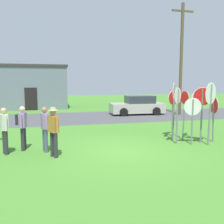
% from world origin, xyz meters
% --- Properties ---
extents(ground_plane, '(80.00, 80.00, 0.00)m').
position_xyz_m(ground_plane, '(0.00, 0.00, 0.00)').
color(ground_plane, '#47842D').
extents(street_asphalt, '(60.00, 6.40, 0.01)m').
position_xyz_m(street_asphalt, '(0.00, 9.18, 0.00)').
color(street_asphalt, '#4C4C51').
rests_on(street_asphalt, ground).
extents(building_background, '(6.88, 4.38, 4.25)m').
position_xyz_m(building_background, '(-4.34, 17.05, 2.13)').
color(building_background, slate).
rests_on(building_background, ground).
extents(utility_pole, '(1.80, 0.24, 8.61)m').
position_xyz_m(utility_pole, '(7.43, 8.81, 4.49)').
color(utility_pole, brown).
rests_on(utility_pole, ground).
extents(parked_car_on_street, '(4.36, 2.14, 1.51)m').
position_xyz_m(parked_car_on_street, '(4.27, 9.92, 0.69)').
color(parked_car_on_street, '#B7B2A3').
rests_on(parked_car_on_street, ground).
extents(stop_sign_tallest, '(0.18, 0.76, 1.99)m').
position_xyz_m(stop_sign_tallest, '(4.29, 0.42, 1.36)').
color(stop_sign_tallest, slate).
rests_on(stop_sign_tallest, ground).
extents(stop_sign_center_cluster, '(0.14, 0.61, 2.23)m').
position_xyz_m(stop_sign_center_cluster, '(3.23, 1.03, 1.48)').
color(stop_sign_center_cluster, slate).
rests_on(stop_sign_center_cluster, ground).
extents(stop_sign_low_front, '(0.48, 0.59, 2.59)m').
position_xyz_m(stop_sign_low_front, '(2.75, 1.10, 1.77)').
color(stop_sign_low_front, slate).
rests_on(stop_sign_low_front, ground).
extents(stop_sign_leaning_left, '(0.54, 0.43, 2.37)m').
position_xyz_m(stop_sign_leaning_left, '(2.60, 0.50, 1.60)').
color(stop_sign_leaning_left, slate).
rests_on(stop_sign_leaning_left, ground).
extents(stop_sign_nearest, '(0.49, 0.52, 2.10)m').
position_xyz_m(stop_sign_nearest, '(3.80, 1.25, 1.42)').
color(stop_sign_nearest, slate).
rests_on(stop_sign_nearest, ground).
extents(stop_sign_far_back, '(0.70, 0.39, 2.39)m').
position_xyz_m(stop_sign_far_back, '(3.72, 0.43, 1.64)').
color(stop_sign_far_back, slate).
rests_on(stop_sign_far_back, ground).
extents(stop_sign_leaning_right, '(0.79, 0.44, 2.58)m').
position_xyz_m(stop_sign_leaning_right, '(3.77, -0.04, 1.80)').
color(stop_sign_leaning_right, slate).
rests_on(stop_sign_leaning_right, ground).
extents(stop_sign_rear_left, '(0.64, 0.26, 2.21)m').
position_xyz_m(stop_sign_rear_left, '(3.06, 1.74, 1.49)').
color(stop_sign_rear_left, slate).
rests_on(stop_sign_rear_left, ground).
extents(stop_sign_rear_right, '(0.71, 0.17, 1.96)m').
position_xyz_m(stop_sign_rear_right, '(3.14, 0.22, 1.33)').
color(stop_sign_rear_right, slate).
rests_on(stop_sign_rear_right, ground).
extents(person_with_sunhat, '(0.40, 0.56, 1.69)m').
position_xyz_m(person_with_sunhat, '(-3.62, 1.04, 0.98)').
color(person_with_sunhat, '#2D2D33').
rests_on(person_with_sunhat, ground).
extents(person_on_left, '(0.31, 0.55, 1.69)m').
position_xyz_m(person_on_left, '(-2.78, 0.57, 0.95)').
color(person_on_left, '#4C5670').
rests_on(person_on_left, ground).
extents(person_in_teal, '(0.34, 0.53, 1.69)m').
position_xyz_m(person_in_teal, '(-4.18, 0.64, 0.95)').
color(person_in_teal, '#2D2D33').
rests_on(person_in_teal, ground).
extents(person_near_signs, '(0.38, 0.50, 1.74)m').
position_xyz_m(person_near_signs, '(-2.47, -0.16, 0.98)').
color(person_near_signs, '#2D2D33').
rests_on(person_near_signs, ground).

